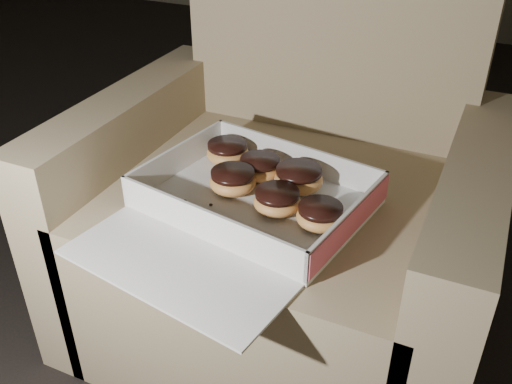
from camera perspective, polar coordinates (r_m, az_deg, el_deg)
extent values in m
plane|color=black|center=(1.97, -23.26, 0.01)|extent=(4.50, 4.50, 0.00)
cube|color=#877956|center=(1.24, 2.32, -6.50)|extent=(0.65, 0.65, 0.38)
cube|color=#877956|center=(1.29, 8.02, 16.34)|extent=(0.65, 0.13, 0.47)
cube|color=#877956|center=(1.34, -11.64, -0.37)|extent=(0.11, 0.65, 0.51)
cube|color=#877956|center=(1.14, 19.12, -8.25)|extent=(0.11, 0.65, 0.51)
cube|color=silver|center=(1.05, 0.00, -1.10)|extent=(0.43, 0.35, 0.01)
cube|color=silver|center=(1.14, 4.07, 3.50)|extent=(0.38, 0.07, 0.06)
cube|color=silver|center=(0.94, -4.92, -3.32)|extent=(0.38, 0.07, 0.06)
cube|color=silver|center=(1.14, -7.88, 3.28)|extent=(0.06, 0.29, 0.06)
cube|color=silver|center=(0.96, 9.39, -2.99)|extent=(0.06, 0.29, 0.06)
cube|color=#C54F63|center=(0.96, 9.63, -3.08)|extent=(0.05, 0.28, 0.05)
cube|color=silver|center=(0.91, -8.11, -7.54)|extent=(0.40, 0.23, 0.01)
ellipsoid|color=#E4A04F|center=(1.17, -2.86, 3.90)|extent=(0.09, 0.09, 0.04)
cylinder|color=black|center=(1.16, -2.89, 4.68)|extent=(0.08, 0.08, 0.01)
ellipsoid|color=#E4A04F|center=(0.98, 6.42, -2.49)|extent=(0.08, 0.08, 0.04)
cylinder|color=black|center=(0.97, 6.48, -1.65)|extent=(0.08, 0.08, 0.01)
ellipsoid|color=#E4A04F|center=(1.01, 2.12, -1.00)|extent=(0.08, 0.08, 0.04)
cylinder|color=black|center=(1.00, 2.14, -0.15)|extent=(0.08, 0.08, 0.01)
ellipsoid|color=#E4A04F|center=(1.08, 4.27, 1.23)|extent=(0.09, 0.09, 0.04)
cylinder|color=black|center=(1.07, 4.32, 2.13)|extent=(0.09, 0.09, 0.01)
ellipsoid|color=#E4A04F|center=(1.07, -2.34, 1.02)|extent=(0.09, 0.09, 0.04)
cylinder|color=black|center=(1.06, -2.36, 1.87)|extent=(0.08, 0.08, 0.01)
ellipsoid|color=#E4A04F|center=(1.11, 0.39, 2.34)|extent=(0.08, 0.08, 0.04)
cylinder|color=black|center=(1.10, 0.40, 3.13)|extent=(0.08, 0.08, 0.01)
ellipsoid|color=black|center=(1.04, -6.18, -1.48)|extent=(0.01, 0.01, 0.00)
ellipsoid|color=black|center=(1.04, -4.54, -1.28)|extent=(0.01, 0.01, 0.00)
ellipsoid|color=black|center=(1.06, -7.14, -0.89)|extent=(0.01, 0.01, 0.00)
ellipsoid|color=black|center=(0.94, 2.33, -5.48)|extent=(0.01, 0.01, 0.00)
ellipsoid|color=black|center=(1.06, -10.44, -0.88)|extent=(0.01, 0.01, 0.00)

